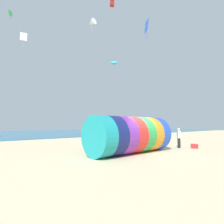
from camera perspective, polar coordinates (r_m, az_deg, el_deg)
name	(u,v)px	position (r m, az deg, el deg)	size (l,w,h in m)	color
ground_plane	(144,154)	(12.36, 10.45, -13.21)	(120.00, 120.00, 0.00)	beige
sea	(20,133)	(45.22, -27.85, -6.11)	(120.00, 40.00, 0.10)	teal
giant_inflatable_tube	(131,135)	(12.27, 6.11, -7.39)	(6.42, 2.65, 2.53)	teal
kite_handler	(179,138)	(15.97, 20.99, -7.84)	(0.41, 0.41, 1.68)	black
kite_blue_diamond	(147,26)	(25.58, 11.22, 25.85)	(0.74, 1.09, 2.68)	blue
kite_red_box	(112,1)	(16.84, 0.03, 32.50)	(0.43, 0.43, 0.90)	red
kite_white_delta	(92,23)	(19.18, -6.57, 26.97)	(0.78, 0.88, 1.26)	white
kite_cyan_parafoil	(114,63)	(29.13, 0.70, 15.79)	(1.30, 1.33, 0.72)	#2DB2C6
kite_white_diamond	(24,37)	(27.60, -26.91, 21.06)	(0.87, 0.52, 1.99)	white
kite_green_diamond	(10,13)	(28.66, -30.26, 26.04)	(0.55, 0.41, 1.29)	green
cooler_box	(194,146)	(16.24, 25.30, -10.06)	(0.52, 0.36, 0.36)	red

